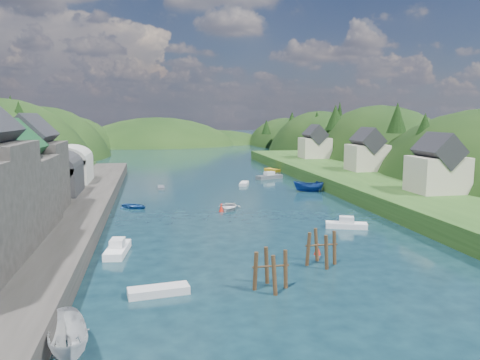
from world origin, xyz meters
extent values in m
plane|color=black|center=(0.00, 50.00, 0.00)|extent=(600.00, 600.00, 0.00)
ellipsoid|color=black|center=(-45.00, 75.00, -9.10)|extent=(44.00, 75.56, 52.00)
ellipsoid|color=black|center=(-45.00, 118.00, -8.43)|extent=(44.00, 75.56, 48.19)
ellipsoid|color=black|center=(-45.00, 160.00, -6.82)|extent=(44.00, 75.56, 39.00)
ellipsoid|color=black|center=(45.00, 75.00, -8.40)|extent=(36.00, 75.56, 48.00)
ellipsoid|color=black|center=(45.00, 118.00, -7.78)|extent=(36.00, 75.56, 44.49)
ellipsoid|color=black|center=(45.00, 160.00, -6.30)|extent=(36.00, 75.56, 36.00)
ellipsoid|color=black|center=(-10.00, 170.00, -10.00)|extent=(80.00, 60.00, 44.00)
ellipsoid|color=black|center=(18.00, 180.00, -12.00)|extent=(70.00, 56.00, 36.00)
cone|color=black|center=(-37.63, 62.34, 12.81)|extent=(4.73, 4.73, 6.07)
cone|color=black|center=(-42.33, 74.38, 13.54)|extent=(4.34, 4.34, 7.89)
cone|color=black|center=(-37.87, 82.70, 8.48)|extent=(5.28, 5.28, 5.29)
cone|color=black|center=(-42.15, 97.45, 11.96)|extent=(4.77, 4.77, 5.83)
cone|color=black|center=(-37.22, 100.12, 8.63)|extent=(4.07, 4.07, 5.27)
cone|color=black|center=(-41.19, 118.65, 10.37)|extent=(4.56, 4.56, 9.32)
cone|color=black|center=(-43.94, 123.34, 7.89)|extent=(4.75, 4.75, 5.11)
cone|color=black|center=(-38.57, 134.54, 8.53)|extent=(4.27, 4.27, 6.36)
cone|color=black|center=(35.46, 39.11, 10.08)|extent=(5.29, 5.29, 6.91)
cone|color=black|center=(36.44, 50.56, 12.58)|extent=(4.07, 4.07, 6.19)
cone|color=black|center=(41.60, 62.30, 8.44)|extent=(3.40, 3.40, 6.35)
cone|color=black|center=(42.24, 75.32, 10.97)|extent=(4.94, 4.94, 7.88)
cone|color=black|center=(36.05, 81.92, 12.45)|extent=(5.25, 5.25, 6.80)
cone|color=black|center=(41.29, 91.65, 12.73)|extent=(3.36, 3.36, 8.53)
cone|color=black|center=(40.37, 108.03, 10.73)|extent=(4.57, 4.57, 7.15)
cone|color=black|center=(39.86, 117.98, 9.28)|extent=(3.59, 3.59, 6.68)
cone|color=black|center=(38.17, 128.04, 11.43)|extent=(4.14, 4.14, 5.68)
cone|color=black|center=(31.42, 139.54, 8.45)|extent=(3.83, 3.83, 5.59)
cube|color=#2D2B28|center=(-24.00, 20.00, 1.00)|extent=(12.00, 110.00, 2.00)
cube|color=#2D2B28|center=(-26.00, 12.00, 5.50)|extent=(8.00, 9.00, 7.00)
cube|color=#1E592D|center=(-26.00, 12.00, 9.96)|extent=(5.88, 9.36, 5.88)
cube|color=#2D2B28|center=(-26.00, 21.00, 6.00)|extent=(7.00, 8.00, 8.00)
cube|color=black|center=(-26.00, 21.00, 10.84)|extent=(5.15, 8.32, 5.15)
cube|color=#2D2D30|center=(-26.00, 33.00, 4.00)|extent=(7.00, 9.00, 4.00)
cylinder|color=#2D2D30|center=(-26.00, 33.00, 6.00)|extent=(7.00, 9.00, 7.00)
cube|color=#B2B2A8|center=(-26.00, 45.00, 4.00)|extent=(7.00, 9.00, 4.00)
cylinder|color=#B2B2A8|center=(-26.00, 45.00, 6.00)|extent=(7.00, 9.00, 7.00)
cube|color=#234719|center=(25.00, 40.00, 1.20)|extent=(16.00, 120.00, 2.40)
cube|color=beige|center=(27.00, 22.00, 4.90)|extent=(7.00, 6.00, 5.00)
cube|color=black|center=(27.00, 22.00, 8.24)|extent=(5.15, 6.24, 5.15)
cube|color=beige|center=(29.00, 48.00, 4.90)|extent=(7.00, 6.00, 5.00)
cube|color=black|center=(29.00, 48.00, 8.24)|extent=(5.15, 6.24, 5.15)
cube|color=beige|center=(28.00, 75.00, 4.90)|extent=(7.00, 6.00, 5.00)
cube|color=black|center=(28.00, 75.00, 8.24)|extent=(5.15, 6.24, 5.15)
cylinder|color=#382314|center=(-2.38, -3.41, 1.21)|extent=(0.32, 0.32, 3.62)
cylinder|color=#382314|center=(-3.57, -2.22, 1.21)|extent=(0.32, 0.32, 3.62)
cylinder|color=#382314|center=(-4.76, -3.41, 1.21)|extent=(0.32, 0.32, 3.62)
cylinder|color=#382314|center=(-3.57, -4.60, 1.21)|extent=(0.32, 0.32, 3.62)
cylinder|color=#382314|center=(-3.57, -3.41, 1.81)|extent=(2.86, 0.16, 0.16)
cylinder|color=#382314|center=(3.53, 1.40, 1.22)|extent=(0.32, 0.32, 3.63)
cylinder|color=#382314|center=(2.30, 2.63, 1.22)|extent=(0.32, 0.32, 3.63)
cylinder|color=#382314|center=(1.06, 1.40, 1.22)|extent=(0.32, 0.32, 3.63)
cylinder|color=#382314|center=(2.30, 0.17, 1.22)|extent=(0.32, 0.32, 3.63)
cylinder|color=#382314|center=(2.30, 1.40, 1.82)|extent=(2.96, 0.16, 0.16)
cone|color=red|center=(3.05, 4.39, 0.45)|extent=(0.70, 0.70, 0.90)
sphere|color=red|center=(3.05, 4.39, 0.95)|extent=(0.30, 0.30, 0.30)
cone|color=red|center=(-3.02, 25.91, 0.45)|extent=(0.70, 0.70, 0.90)
sphere|color=red|center=(-3.02, 25.91, 0.95)|extent=(0.30, 0.30, 0.30)
cube|color=white|center=(10.08, 13.84, 0.30)|extent=(5.01, 3.14, 0.67)
cube|color=silver|center=(10.08, 13.84, 1.02)|extent=(1.95, 1.62, 0.70)
cube|color=white|center=(-15.71, 8.27, 0.34)|extent=(2.38, 5.49, 0.74)
cube|color=silver|center=(-15.71, 8.27, 1.09)|extent=(1.44, 2.00, 0.70)
cube|color=silver|center=(4.76, 49.04, 0.27)|extent=(2.62, 4.45, 0.59)
imported|color=silver|center=(-17.00, -11.07, 0.95)|extent=(3.34, 6.03, 2.20)
imported|color=navy|center=(14.20, 39.46, 0.86)|extent=(5.54, 2.97, 2.03)
cube|color=#4F545B|center=(-10.76, 47.35, 0.22)|extent=(1.16, 3.46, 0.48)
cube|color=gold|center=(15.48, 68.95, 0.29)|extent=(3.17, 4.75, 0.63)
imported|color=navy|center=(-14.83, 30.47, 0.28)|extent=(5.11, 5.01, 0.87)
cube|color=#4F545A|center=(11.55, 56.47, 0.36)|extent=(6.00, 4.03, 0.80)
cube|color=silver|center=(11.55, 56.47, 1.15)|extent=(2.37, 2.02, 0.70)
cube|color=silver|center=(-11.99, -2.93, 0.28)|extent=(4.65, 2.07, 0.63)
imported|color=silver|center=(-1.77, 27.29, 0.32)|extent=(4.29, 5.20, 0.94)
camera|label=1|loc=(-12.22, -36.62, 13.26)|focal=35.00mm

